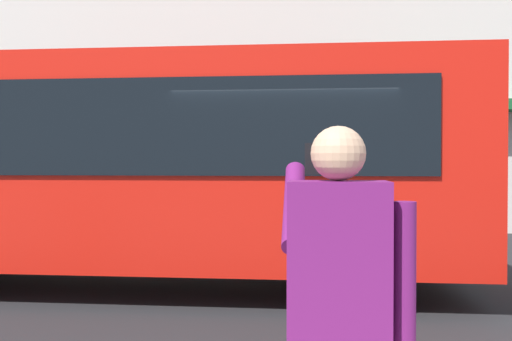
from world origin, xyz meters
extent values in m
plane|color=#232326|center=(0.00, 0.00, 0.00)|extent=(60.00, 60.00, 0.00)
cube|color=#19592D|center=(-3.50, -6.20, 3.00)|extent=(4.40, 1.10, 0.24)
cube|color=red|center=(2.11, -0.13, 1.70)|extent=(9.00, 2.50, 2.60)
cube|color=black|center=(2.11, 1.13, 2.10)|extent=(7.60, 0.06, 1.10)
cylinder|color=black|center=(-0.89, -1.23, 0.50)|extent=(1.00, 0.28, 1.00)
cylinder|color=black|center=(-0.89, 0.97, 0.50)|extent=(1.00, 0.28, 1.00)
cube|color=#6B1960|center=(-0.41, 4.97, 1.30)|extent=(0.40, 0.24, 0.66)
sphere|color=#D8A884|center=(-0.41, 4.97, 1.74)|extent=(0.22, 0.22, 0.22)
cylinder|color=#6B1960|center=(-0.67, 4.97, 1.26)|extent=(0.09, 0.09, 0.58)
cylinder|color=#6B1960|center=(-0.23, 4.81, 1.52)|extent=(0.09, 0.48, 0.37)
cube|color=black|center=(-0.31, 4.67, 1.72)|extent=(0.07, 0.01, 0.14)
camera|label=1|loc=(-0.30, 7.19, 1.71)|focal=38.77mm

